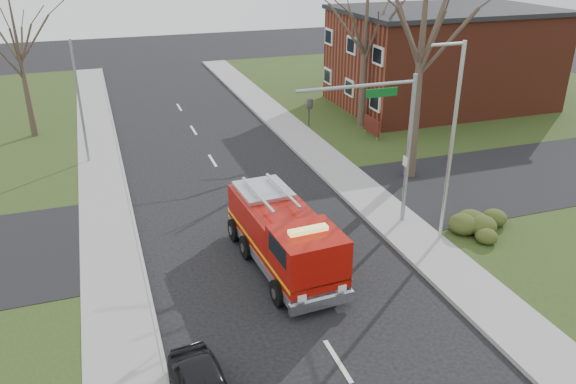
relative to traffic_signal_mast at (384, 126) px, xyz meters
name	(u,v)px	position (x,y,z in m)	size (l,w,h in m)	color
ground	(277,264)	(-5.21, -1.50, -4.71)	(120.00, 120.00, 0.00)	black
sidewalk_right	(413,237)	(0.99, -1.50, -4.63)	(2.40, 80.00, 0.15)	gray
sidewalk_left	(115,291)	(-11.41, -1.50, -4.63)	(2.40, 80.00, 0.15)	gray
brick_building	(442,58)	(13.79, 16.50, -1.05)	(15.40, 10.40, 7.25)	maroon
health_center_sign	(372,126)	(5.29, 11.00, -3.83)	(0.12, 2.00, 1.40)	#4B1611
hedge_corner	(484,227)	(3.79, -2.50, -4.13)	(2.80, 2.00, 0.90)	#2C3914
bare_tree_near	(422,38)	(4.29, 4.50, 2.71)	(6.00, 6.00, 12.00)	#35291F
bare_tree_far	(366,30)	(5.79, 13.50, 1.78)	(5.25, 5.25, 10.50)	#35291F
bare_tree_left	(19,51)	(-15.21, 18.50, 0.86)	(4.50, 4.50, 9.00)	#35291F
traffic_signal_mast	(384,126)	(0.00, 0.00, 0.00)	(5.29, 0.18, 6.80)	gray
streetlight_pole	(451,140)	(1.93, -2.00, -0.16)	(1.48, 0.16, 8.40)	#B7BABF
utility_pole_far	(80,104)	(-12.01, 12.50, -1.21)	(0.14, 0.14, 7.00)	gray
fire_engine	(284,238)	(-4.99, -1.80, -3.45)	(2.98, 7.04, 2.78)	#9D0D07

